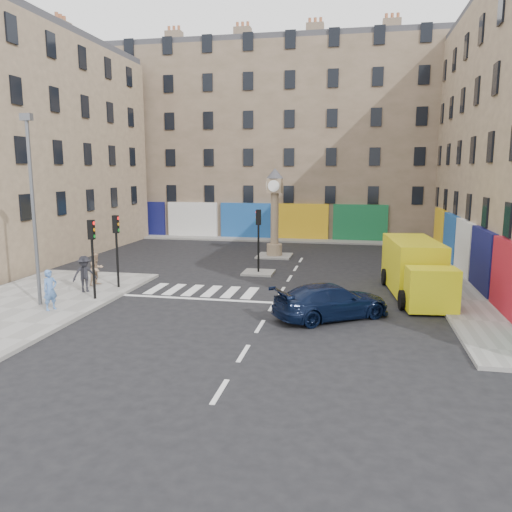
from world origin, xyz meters
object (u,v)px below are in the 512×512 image
(traffic_light_left_far, at_px, (116,239))
(traffic_light_island, at_px, (258,230))
(navy_sedan, at_px, (331,301))
(pedestrian_blue, at_px, (50,290))
(clock_pillar, at_px, (275,207))
(yellow_van, at_px, (415,269))
(pedestrian_dark, at_px, (85,274))
(traffic_light_left_near, at_px, (92,246))
(pedestrian_tan, at_px, (96,269))
(lamp_post, at_px, (33,200))

(traffic_light_left_far, xyz_separation_m, traffic_light_island, (6.30, 5.40, -0.03))
(navy_sedan, xyz_separation_m, pedestrian_blue, (-11.88, -1.60, 0.30))
(clock_pillar, height_order, yellow_van, clock_pillar)
(navy_sedan, height_order, pedestrian_dark, pedestrian_dark)
(traffic_light_island, height_order, yellow_van, traffic_light_island)
(clock_pillar, bearing_deg, traffic_light_island, -90.00)
(pedestrian_dark, bearing_deg, traffic_light_left_near, -88.52)
(traffic_light_left_far, relative_size, navy_sedan, 0.74)
(traffic_light_left_near, distance_m, pedestrian_blue, 2.79)
(pedestrian_tan, bearing_deg, traffic_light_left_far, -79.90)
(lamp_post, xyz_separation_m, pedestrian_tan, (0.58, 4.02, -3.79))
(yellow_van, bearing_deg, pedestrian_dark, -174.61)
(clock_pillar, bearing_deg, pedestrian_tan, -124.28)
(traffic_light_island, distance_m, yellow_van, 9.32)
(clock_pillar, relative_size, pedestrian_dark, 3.39)
(lamp_post, bearing_deg, clock_pillar, 61.65)
(traffic_light_island, bearing_deg, pedestrian_blue, -125.94)
(pedestrian_dark, bearing_deg, clock_pillar, 15.87)
(traffic_light_left_far, bearing_deg, navy_sedan, -14.82)
(navy_sedan, bearing_deg, pedestrian_tan, 41.31)
(yellow_van, relative_size, pedestrian_dark, 4.15)
(lamp_post, height_order, pedestrian_dark, lamp_post)
(traffic_light_left_far, distance_m, pedestrian_dark, 2.32)
(traffic_light_left_near, relative_size, lamp_post, 0.45)
(traffic_light_left_far, distance_m, traffic_light_island, 8.30)
(lamp_post, distance_m, clock_pillar, 17.31)
(yellow_van, height_order, pedestrian_dark, yellow_van)
(traffic_light_left_far, distance_m, pedestrian_blue, 4.86)
(clock_pillar, relative_size, pedestrian_tan, 3.57)
(clock_pillar, bearing_deg, navy_sedan, -71.83)
(traffic_light_island, relative_size, pedestrian_tan, 2.17)
(lamp_post, relative_size, pedestrian_tan, 4.86)
(traffic_light_island, xyz_separation_m, pedestrian_tan, (-7.62, -5.18, -1.59))
(traffic_light_left_near, bearing_deg, pedestrian_dark, 135.21)
(lamp_post, height_order, clock_pillar, lamp_post)
(lamp_post, bearing_deg, yellow_van, 18.72)
(traffic_light_left_near, bearing_deg, clock_pillar, 65.45)
(traffic_light_left_near, relative_size, yellow_van, 0.50)
(lamp_post, relative_size, yellow_van, 1.11)
(navy_sedan, relative_size, pedestrian_tan, 2.93)
(lamp_post, xyz_separation_m, pedestrian_blue, (1.02, -0.71, -3.76))
(traffic_light_island, distance_m, navy_sedan, 9.72)
(pedestrian_tan, relative_size, pedestrian_dark, 0.95)
(yellow_van, relative_size, pedestrian_tan, 4.37)
(clock_pillar, distance_m, pedestrian_blue, 17.63)
(yellow_van, bearing_deg, traffic_light_left_near, -169.70)
(traffic_light_left_far, height_order, pedestrian_blue, traffic_light_left_far)
(traffic_light_left_far, xyz_separation_m, pedestrian_dark, (-1.13, -1.28, -1.57))
(clock_pillar, bearing_deg, lamp_post, -118.35)
(pedestrian_tan, bearing_deg, yellow_van, -64.58)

